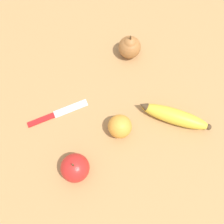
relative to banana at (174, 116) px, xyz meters
The scene contains 6 objects.
ground_plane 0.16m from the banana, 21.92° to the right, with size 3.00×3.00×0.00m, color #A87A47.
banana is the anchor object (origin of this frame).
orange 0.16m from the banana, 31.91° to the right, with size 0.07×0.07×0.07m.
pear 0.26m from the banana, 105.88° to the right, with size 0.07×0.07×0.09m.
apple 0.31m from the banana, 15.90° to the right, with size 0.08×0.08×0.08m.
paring_knife 0.35m from the banana, 46.64° to the right, with size 0.18×0.08×0.01m.
Camera 1 is at (0.17, 0.12, 0.72)m, focal length 42.00 mm.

